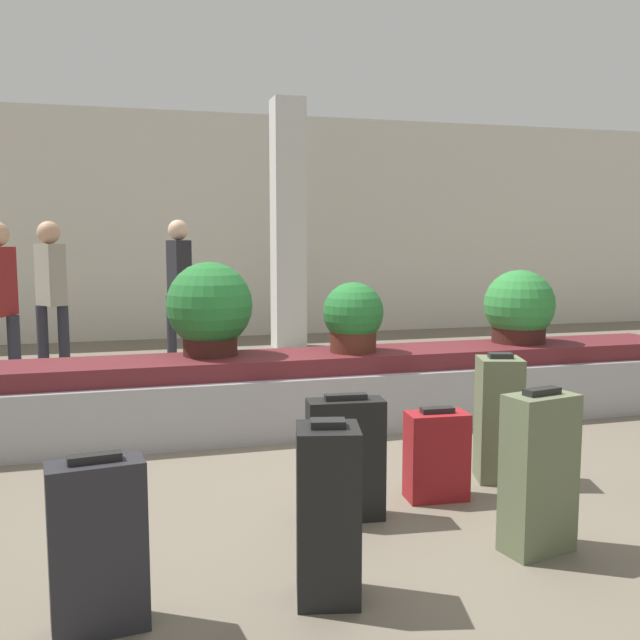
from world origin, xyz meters
TOP-DOWN VIEW (x-y plane):
  - ground_plane at (0.00, 0.00)m, footprint 18.00×18.00m
  - back_wall at (0.00, 6.45)m, footprint 18.00×0.06m
  - carousel at (0.00, 1.27)m, footprint 6.32×0.75m
  - pillar at (0.66, 5.17)m, footprint 0.40×0.40m
  - suitcase_0 at (0.39, -1.11)m, footprint 0.36×0.25m
  - suitcase_1 at (-0.67, -1.27)m, footprint 0.30×0.30m
  - suitcase_3 at (0.22, -0.37)m, footprint 0.35×0.21m
  - suitcase_4 at (0.71, -0.18)m, footprint 0.31×0.31m
  - suitcase_5 at (-1.55, -1.27)m, footprint 0.36×0.21m
  - suitcase_6 at (-0.36, -0.50)m, footprint 0.41×0.20m
  - potted_plant_0 at (1.74, 1.34)m, footprint 0.58×0.58m
  - potted_plant_1 at (0.26, 1.24)m, footprint 0.46×0.46m
  - potted_plant_2 at (-0.82, 1.38)m, footprint 0.64×0.64m
  - traveler_1 at (-2.12, 3.67)m, footprint 0.32×0.37m
  - traveler_2 at (-0.81, 4.31)m, footprint 0.31×0.36m

SIDE VIEW (x-z plane):
  - ground_plane at x=0.00m, z-range 0.00..0.00m
  - suitcase_3 at x=0.22m, z-range -0.01..0.51m
  - carousel at x=0.00m, z-range -0.01..0.56m
  - suitcase_6 at x=-0.36m, z-range -0.01..0.65m
  - suitcase_5 at x=-1.55m, z-range -0.01..0.66m
  - suitcase_1 at x=-0.67m, z-range -0.01..0.73m
  - suitcase_4 at x=0.71m, z-range -0.01..0.76m
  - suitcase_0 at x=0.39m, z-range -0.01..0.76m
  - potted_plant_1 at x=0.26m, z-range 0.57..1.11m
  - potted_plant_0 at x=1.74m, z-range 0.56..1.16m
  - potted_plant_2 at x=-0.82m, z-range 0.58..1.27m
  - traveler_1 at x=-2.12m, z-range 0.15..1.76m
  - traveler_2 at x=-0.81m, z-range 0.16..1.80m
  - back_wall at x=0.00m, z-range 0.00..3.20m
  - pillar at x=0.66m, z-range 0.00..3.20m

